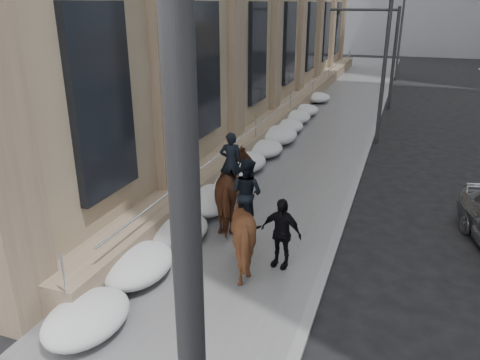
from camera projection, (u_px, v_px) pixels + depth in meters
ground at (195, 294)px, 10.63m from camera, size 140.00×140.00×0.00m
sidewalk at (297, 160)px, 19.41m from camera, size 5.00×80.00×0.12m
curb at (361, 167)px, 18.59m from camera, size 0.24×80.00×0.12m
streetlight_near at (165, 286)px, 2.86m from camera, size 1.71×0.24×8.00m
streetlight_mid at (383, 42)px, 20.46m from camera, size 1.71×0.24×8.00m
streetlight_far at (400, 24)px, 38.06m from camera, size 1.71×0.24×8.00m
traffic_signal at (380, 42)px, 27.91m from camera, size 4.10×0.22×6.00m
snow_bank at (250, 161)px, 18.05m from camera, size 1.70×18.10×0.76m
mounted_horse_left at (235, 189)px, 13.37m from camera, size 1.89×2.69×2.70m
mounted_horse_right at (243, 221)px, 11.34m from camera, size 2.16×2.28×2.67m
pedestrian at (281, 233)px, 11.26m from camera, size 1.10×0.60×1.78m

